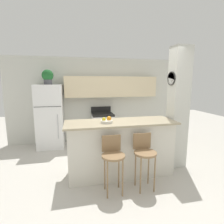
{
  "coord_description": "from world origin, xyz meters",
  "views": [
    {
      "loc": [
        -0.86,
        -3.17,
        1.82
      ],
      "look_at": [
        0.0,
        0.78,
        1.13
      ],
      "focal_mm": 28.0,
      "sensor_mm": 36.0,
      "label": 1
    }
  ],
  "objects_px": {
    "stove_range": "(103,128)",
    "fruit_bowl": "(107,121)",
    "refrigerator": "(50,116)",
    "bar_stool_left": "(113,156)",
    "potted_plant_on_fridge": "(48,77)",
    "bar_stool_right": "(144,153)"
  },
  "relations": [
    {
      "from": "stove_range",
      "to": "potted_plant_on_fridge",
      "type": "relative_size",
      "value": 2.68
    },
    {
      "from": "refrigerator",
      "to": "stove_range",
      "type": "relative_size",
      "value": 1.65
    },
    {
      "from": "stove_range",
      "to": "bar_stool_left",
      "type": "xyz_separation_m",
      "value": [
        -0.23,
        -2.44,
        0.17
      ]
    },
    {
      "from": "bar_stool_right",
      "to": "potted_plant_on_fridge",
      "type": "xyz_separation_m",
      "value": [
        -1.81,
        2.42,
        1.34
      ]
    },
    {
      "from": "refrigerator",
      "to": "stove_range",
      "type": "distance_m",
      "value": 1.54
    },
    {
      "from": "bar_stool_right",
      "to": "stove_range",
      "type": "bearing_deg",
      "value": 97.57
    },
    {
      "from": "refrigerator",
      "to": "stove_range",
      "type": "xyz_separation_m",
      "value": [
        1.48,
        0.03,
        -0.42
      ]
    },
    {
      "from": "refrigerator",
      "to": "potted_plant_on_fridge",
      "type": "height_order",
      "value": "potted_plant_on_fridge"
    },
    {
      "from": "stove_range",
      "to": "refrigerator",
      "type": "bearing_deg",
      "value": -179.02
    },
    {
      "from": "potted_plant_on_fridge",
      "to": "fruit_bowl",
      "type": "distance_m",
      "value": 2.46
    },
    {
      "from": "bar_stool_right",
      "to": "potted_plant_on_fridge",
      "type": "height_order",
      "value": "potted_plant_on_fridge"
    },
    {
      "from": "refrigerator",
      "to": "fruit_bowl",
      "type": "relative_size",
      "value": 7.86
    },
    {
      "from": "bar_stool_left",
      "to": "stove_range",
      "type": "bearing_deg",
      "value": 84.7
    },
    {
      "from": "stove_range",
      "to": "fruit_bowl",
      "type": "distance_m",
      "value": 2.08
    },
    {
      "from": "fruit_bowl",
      "to": "potted_plant_on_fridge",
      "type": "bearing_deg",
      "value": 122.9
    },
    {
      "from": "potted_plant_on_fridge",
      "to": "fruit_bowl",
      "type": "height_order",
      "value": "potted_plant_on_fridge"
    },
    {
      "from": "refrigerator",
      "to": "bar_stool_left",
      "type": "relative_size",
      "value": 1.86
    },
    {
      "from": "bar_stool_left",
      "to": "bar_stool_right",
      "type": "distance_m",
      "value": 0.55
    },
    {
      "from": "refrigerator",
      "to": "bar_stool_left",
      "type": "xyz_separation_m",
      "value": [
        1.26,
        -2.42,
        -0.25
      ]
    },
    {
      "from": "bar_stool_right",
      "to": "potted_plant_on_fridge",
      "type": "distance_m",
      "value": 3.3
    },
    {
      "from": "bar_stool_left",
      "to": "bar_stool_right",
      "type": "height_order",
      "value": "same"
    },
    {
      "from": "stove_range",
      "to": "fruit_bowl",
      "type": "xyz_separation_m",
      "value": [
        -0.23,
        -1.96,
        0.66
      ]
    }
  ]
}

